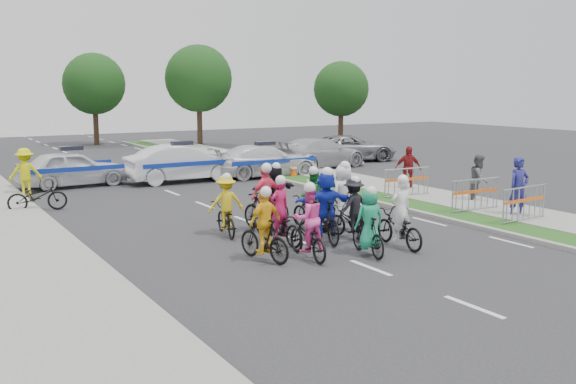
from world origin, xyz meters
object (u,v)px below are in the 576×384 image
spectator_1 (479,179)px  cone_1 (294,170)px  rider_6 (279,221)px  tree_4 (94,84)px  spectator_2 (408,169)px  rider_11 (275,196)px  police_car_2 (265,161)px  barrier_0 (524,206)px  parked_bike (37,196)px  rider_0 (399,223)px  rider_5 (325,211)px  rider_7 (343,203)px  rider_10 (226,211)px  police_car_1 (182,163)px  barrier_1 (475,196)px  spectator_0 (519,188)px  civilian_sedan (319,153)px  tree_1 (199,79)px  rider_8 (312,206)px  barrier_2 (407,184)px  marshal_hiviz (25,172)px  rider_2 (308,230)px  rider_1 (369,228)px  rider_3 (264,232)px  police_car_0 (72,168)px  civilian_suv (350,148)px  tree_2 (341,89)px  rider_4 (353,214)px  cone_0 (310,184)px

spectator_1 → cone_1: 8.84m
rider_6 → tree_4: tree_4 is taller
spectator_2 → rider_11: bearing=-135.4°
police_car_2 → barrier_0: (1.47, -12.80, -0.15)m
rider_11 → parked_bike: size_ratio=0.97×
rider_0 → rider_5: rider_5 is taller
rider_7 → rider_6: bearing=2.0°
rider_10 → police_car_1: size_ratio=0.37×
spectator_2 → barrier_1: bearing=-77.6°
police_car_1 → spectator_1: 12.16m
spectator_0 → tree_4: tree_4 is taller
civilian_sedan → tree_1: bearing=-9.8°
tree_4 → rider_8: bearing=-93.7°
police_car_2 → barrier_2: size_ratio=2.45×
barrier_0 → barrier_1: 1.86m
marshal_hiviz → barrier_0: size_ratio=0.89×
rider_5 → rider_6: rider_5 is taller
rider_8 → rider_11: bearing=-82.0°
rider_5 → rider_7: rider_5 is taller
rider_2 → parked_bike: bearing=-59.4°
cone_1 → rider_1: bearing=-114.1°
rider_11 → barrier_0: rider_11 is taller
police_car_2 → marshal_hiviz: size_ratio=2.75×
rider_0 → spectator_0: spectator_0 is taller
rider_10 → civilian_sedan: size_ratio=0.34×
rider_3 → parked_bike: 9.67m
marshal_hiviz → barrier_2: 13.87m
police_car_0 → spectator_1: (11.12, -11.12, 0.10)m
rider_3 → spectator_1: rider_3 is taller
police_car_0 → spectator_1: spectator_1 is taller
police_car_2 → civilian_suv: size_ratio=0.96×
rider_0 → marshal_hiviz: size_ratio=1.04×
rider_3 → rider_11: (2.48, 3.78, 0.07)m
police_car_0 → parked_bike: bearing=151.1°
rider_8 → tree_2: 27.94m
rider_1 → barrier_2: rider_1 is taller
marshal_hiviz → cone_1: bearing=-175.2°
parked_bike → rider_1: bearing=-143.2°
marshal_hiviz → parked_bike: marshal_hiviz is taller
rider_11 → spectator_2: bearing=-161.7°
rider_1 → spectator_1: 8.44m
police_car_0 → cone_1: bearing=-110.2°
marshal_hiviz → rider_8: bearing=130.8°
rider_8 → rider_10: bearing=-16.1°
rider_2 → rider_6: size_ratio=1.01×
rider_4 → cone_0: (3.15, 6.83, -0.33)m
rider_8 → barrier_0: size_ratio=0.90×
rider_0 → parked_bike: 11.87m
rider_6 → civilian_sedan: (9.64, 12.44, 0.16)m
rider_8 → police_car_2: (4.15, 10.10, 0.04)m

